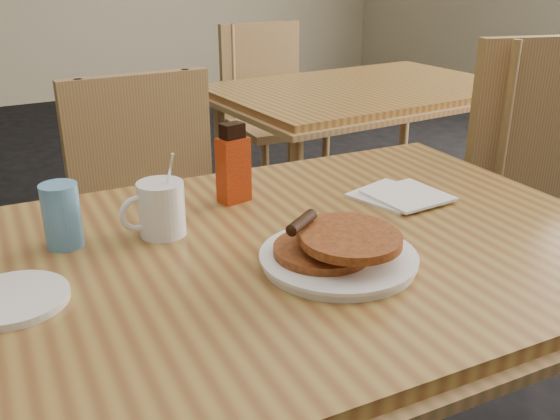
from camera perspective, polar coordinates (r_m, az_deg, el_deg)
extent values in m
cube|color=olive|center=(1.12, -0.01, -4.20)|extent=(1.32, 0.92, 0.04)
cube|color=#AA7B50|center=(1.12, -0.01, -4.89)|extent=(1.36, 0.96, 0.02)
cylinder|color=#AA7B50|center=(1.82, 9.81, -6.68)|extent=(0.04, 0.04, 0.71)
cube|color=olive|center=(2.53, 7.65, 10.74)|extent=(1.17, 0.80, 0.04)
cube|color=#AA7B50|center=(2.53, 7.63, 10.41)|extent=(1.21, 0.84, 0.02)
cylinder|color=#AA7B50|center=(2.14, 1.46, -1.80)|extent=(0.04, 0.04, 0.71)
cylinder|color=#AA7B50|center=(3.15, 11.17, 5.77)|extent=(0.04, 0.04, 0.71)
cube|color=#AA7B50|center=(1.76, -10.01, -4.41)|extent=(0.42, 0.42, 0.04)
cube|color=#AA7B50|center=(1.83, -12.62, 4.95)|extent=(0.42, 0.04, 0.46)
cylinder|color=#AA7B50|center=(1.70, -12.92, -15.02)|extent=(0.04, 0.04, 0.43)
cylinder|color=#AA7B50|center=(2.06, -6.80, -7.38)|extent=(0.04, 0.04, 0.43)
cube|color=#AA7B50|center=(3.10, -0.12, 7.67)|extent=(0.45, 0.45, 0.04)
cube|color=#AA7B50|center=(3.21, -1.84, 12.70)|extent=(0.42, 0.07, 0.46)
cylinder|color=#AA7B50|center=(2.95, -1.33, 2.14)|extent=(0.04, 0.04, 0.43)
cylinder|color=#AA7B50|center=(3.38, 0.95, 4.83)|extent=(0.04, 0.04, 0.43)
cube|color=#AA7B50|center=(2.16, 17.68, 1.39)|extent=(0.58, 0.58, 0.04)
cube|color=#AA7B50|center=(1.95, 23.07, 7.02)|extent=(0.45, 0.17, 0.51)
cylinder|color=#AA7B50|center=(2.03, 17.00, -8.06)|extent=(0.04, 0.04, 0.47)
cylinder|color=#AA7B50|center=(2.50, 16.85, -2.07)|extent=(0.04, 0.04, 0.47)
cylinder|color=white|center=(1.04, 5.35, -4.50)|extent=(0.25, 0.25, 0.02)
cylinder|color=white|center=(1.04, 5.36, -4.16)|extent=(0.26, 0.26, 0.01)
cylinder|color=#9C4B20|center=(1.03, 3.91, -3.68)|extent=(0.16, 0.16, 0.01)
cylinder|color=#9C4B20|center=(1.06, 6.06, -2.26)|extent=(0.17, 0.17, 0.01)
cylinder|color=#9C4B20|center=(1.01, 6.54, -2.68)|extent=(0.16, 0.16, 0.01)
cylinder|color=#321808|center=(1.02, 1.99, -1.14)|extent=(0.08, 0.06, 0.02)
cylinder|color=white|center=(1.15, -10.77, 0.11)|extent=(0.08, 0.08, 0.10)
torus|color=white|center=(1.14, -12.87, -0.31)|extent=(0.07, 0.01, 0.07)
cylinder|color=black|center=(1.14, -10.93, 2.09)|extent=(0.07, 0.07, 0.01)
cylinder|color=silver|center=(1.14, -10.33, 1.87)|extent=(0.02, 0.05, 0.15)
cube|color=maroon|center=(1.29, -4.28, 3.67)|extent=(0.07, 0.05, 0.14)
cube|color=black|center=(1.26, -4.38, 7.24)|extent=(0.05, 0.04, 0.03)
cube|color=white|center=(1.35, 10.26, 1.31)|extent=(0.18, 0.18, 0.01)
cube|color=white|center=(1.34, 11.62, 1.32)|extent=(0.15, 0.15, 0.01)
cylinder|color=#5695CB|center=(1.15, -19.32, -0.47)|extent=(0.08, 0.08, 0.11)
cylinder|color=white|center=(1.01, -23.23, -7.50)|extent=(0.19, 0.19, 0.01)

